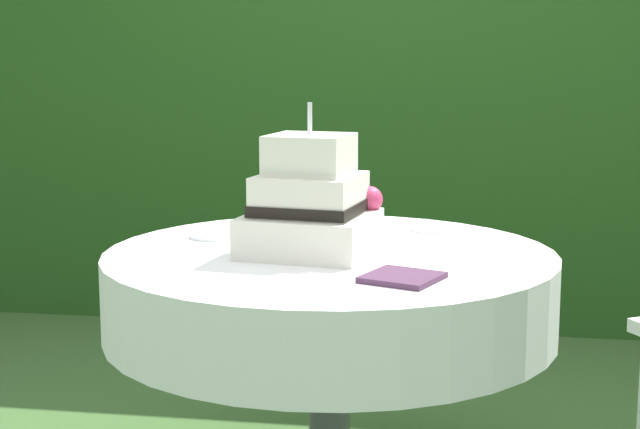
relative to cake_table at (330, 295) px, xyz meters
The scene contains 8 objects.
foliage_hedge 2.20m from the cake_table, 90.00° to the left, with size 6.65×0.61×2.24m, color #234C19.
cake_table is the anchor object (origin of this frame).
wedding_cake 0.24m from the cake_table, 157.77° to the right, with size 0.36×0.36×0.39m.
serving_plate_near 0.45m from the cake_table, 54.72° to the left, with size 0.12×0.12×0.01m, color white.
serving_plate_far 0.34m from the cake_table, 134.46° to the left, with size 0.10×0.10×0.01m, color white.
serving_plate_left 0.40m from the cake_table, 157.49° to the left, with size 0.14×0.14×0.01m, color white.
serving_plate_right 0.37m from the cake_table, 109.90° to the left, with size 0.14×0.14×0.01m, color white.
napkin_stack 0.38m from the cake_table, 54.09° to the right, with size 0.16×0.16×0.01m, color #4C2D47.
Camera 1 is at (0.37, -2.45, 1.25)m, focal length 54.54 mm.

